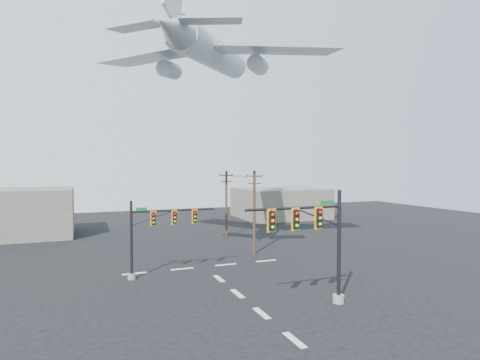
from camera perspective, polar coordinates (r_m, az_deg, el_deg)
name	(u,v)px	position (r m, az deg, el deg)	size (l,w,h in m)	color
ground	(262,313)	(25.49, 3.08, -18.41)	(120.00, 120.00, 0.00)	black
lane_markings	(231,288)	(30.15, -1.32, -15.12)	(14.00, 21.20, 0.01)	beige
signal_mast_near	(318,241)	(25.95, 10.99, -8.56)	(6.94, 0.81, 7.35)	gray
signal_mast_far	(154,233)	(32.90, -12.14, -7.41)	(7.08, 0.68, 6.17)	gray
utility_pole_a	(254,210)	(40.56, 2.04, -4.33)	(1.58, 0.80, 8.44)	#42301C
utility_pole_b	(226,203)	(50.07, -1.95, -3.22)	(1.67, 0.41, 8.28)	#42301C
power_lines	(239,176)	(45.08, -0.17, 0.56)	(2.13, 10.04, 0.03)	black
airliner	(213,54)	(42.17, -3.83, 17.46)	(21.92, 24.24, 7.02)	#ACB1B8
building_right	(280,203)	(69.79, 5.73, -3.26)	(14.00, 12.00, 5.00)	slate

